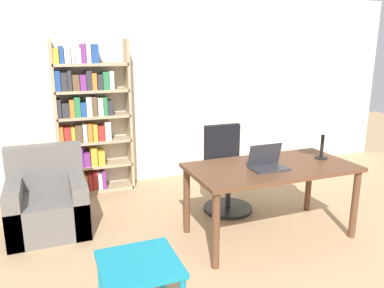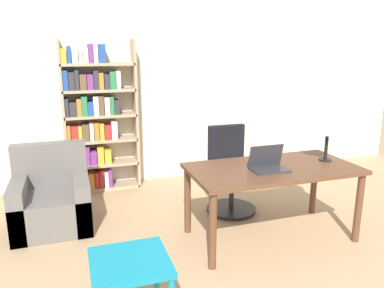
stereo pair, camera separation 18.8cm
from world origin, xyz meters
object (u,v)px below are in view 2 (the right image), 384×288
(desk, at_px, (272,176))
(office_chair, at_px, (230,175))
(side_table_blue, at_px, (130,270))
(laptop, at_px, (268,164))
(table_lamp, at_px, (328,127))
(armchair, at_px, (52,201))
(bookshelf, at_px, (94,120))

(desk, height_order, office_chair, office_chair)
(office_chair, distance_m, side_table_blue, 2.16)
(laptop, xyz_separation_m, office_chair, (-0.03, 0.84, -0.38))
(table_lamp, bearing_deg, side_table_blue, -159.17)
(armchair, relative_size, bookshelf, 0.44)
(laptop, xyz_separation_m, table_lamp, (0.73, 0.09, 0.31))
(table_lamp, relative_size, office_chair, 0.44)
(office_chair, bearing_deg, desk, -81.34)
(table_lamp, xyz_separation_m, bookshelf, (-2.22, 1.95, -0.14))
(office_chair, xyz_separation_m, armchair, (-2.03, 0.19, -0.14))
(table_lamp, xyz_separation_m, armchair, (-2.78, 0.94, -0.84))
(bookshelf, bearing_deg, laptop, -53.78)
(table_lamp, height_order, office_chair, table_lamp)
(office_chair, bearing_deg, table_lamp, -44.87)
(laptop, height_order, side_table_blue, laptop)
(side_table_blue, bearing_deg, table_lamp, 20.83)
(table_lamp, height_order, bookshelf, bookshelf)
(bookshelf, bearing_deg, desk, -51.29)
(bookshelf, bearing_deg, office_chair, -39.27)
(desk, bearing_deg, office_chair, 98.66)
(laptop, bearing_deg, desk, 33.95)
(table_lamp, relative_size, bookshelf, 0.22)
(laptop, relative_size, side_table_blue, 0.67)
(office_chair, height_order, bookshelf, bookshelf)
(desk, relative_size, side_table_blue, 3.12)
(table_lamp, relative_size, side_table_blue, 0.84)
(desk, distance_m, table_lamp, 0.79)
(desk, height_order, table_lamp, table_lamp)
(laptop, height_order, armchair, laptop)
(desk, height_order, bookshelf, bookshelf)
(armchair, bearing_deg, desk, -24.25)
(side_table_blue, bearing_deg, bookshelf, 90.22)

